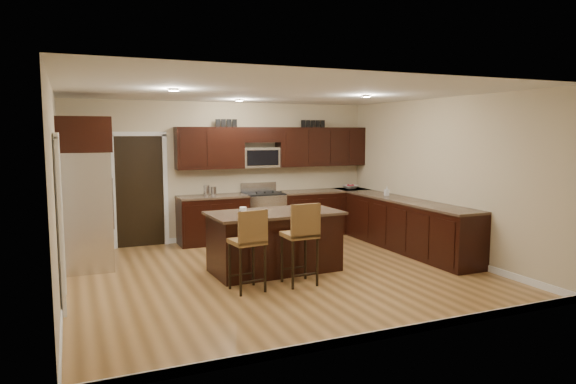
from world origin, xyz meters
name	(u,v)px	position (x,y,z in m)	size (l,w,h in m)	color
floor	(278,273)	(0.00, 0.00, 0.00)	(6.00, 6.00, 0.00)	#A37540
ceiling	(277,92)	(0.00, 0.00, 2.70)	(6.00, 6.00, 0.00)	silver
wall_back	(225,171)	(0.00, 2.75, 1.35)	(6.00, 6.00, 0.00)	#C0B08A
wall_left	(56,194)	(-3.00, 0.00, 1.35)	(5.50, 5.50, 0.00)	#C0B08A
wall_right	(440,177)	(3.00, 0.00, 1.35)	(5.50, 5.50, 0.00)	#C0B08A
base_cabinets	(342,220)	(1.90, 1.45, 0.46)	(4.02, 3.96, 0.92)	black
upper_cabinets	(277,146)	(1.04, 2.58, 1.84)	(4.00, 0.33, 0.80)	black
range	(263,215)	(0.68, 2.45, 0.47)	(0.76, 0.64, 1.11)	silver
microwave	(260,157)	(0.68, 2.60, 1.62)	(0.76, 0.31, 0.40)	silver
doorway	(140,191)	(-1.65, 2.73, 1.03)	(0.85, 0.03, 2.06)	black
pantry_door	(59,223)	(-2.98, -0.30, 1.02)	(0.03, 0.80, 2.04)	white
letter_decor	(271,123)	(0.90, 2.58, 2.29)	(2.20, 0.03, 0.15)	black
island	(275,243)	(0.00, 0.14, 0.43)	(2.03, 1.13, 0.92)	black
stool_left	(249,241)	(-0.69, -0.71, 0.69)	(0.46, 0.46, 1.11)	brown
stool_mid	(302,234)	(0.07, -0.71, 0.72)	(0.44, 0.44, 1.16)	brown
refrigerator	(85,192)	(-2.62, 1.46, 1.21)	(0.79, 0.97, 2.35)	silver
floor_mat	(305,241)	(1.36, 1.94, 0.01)	(0.91, 0.60, 0.01)	brown
fruit_bowl	(350,187)	(2.67, 2.45, 0.96)	(0.32, 0.32, 0.08)	silver
soap_bottle	(387,191)	(2.70, 1.14, 1.01)	(0.08, 0.08, 0.17)	#B2B2B2
canister_tall	(206,191)	(-0.46, 2.45, 1.02)	(0.12, 0.12, 0.20)	silver
canister_short	(214,191)	(-0.33, 2.45, 1.01)	(0.11, 0.11, 0.17)	silver
island_jar	(243,210)	(-0.50, 0.14, 0.97)	(0.10, 0.10, 0.10)	white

